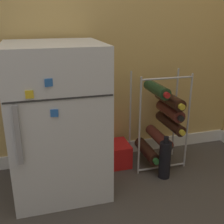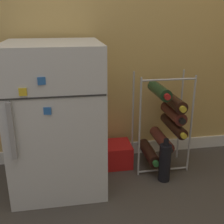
% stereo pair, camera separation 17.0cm
% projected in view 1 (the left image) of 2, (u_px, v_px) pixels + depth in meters
% --- Properties ---
extents(ground_plane, '(14.00, 14.00, 0.00)m').
position_uv_depth(ground_plane, '(144.00, 210.00, 1.49)').
color(ground_plane, '#423D38').
extents(mini_fridge, '(0.51, 0.54, 0.85)m').
position_uv_depth(mini_fridge, '(57.00, 119.00, 1.58)').
color(mini_fridge, silver).
rests_on(mini_fridge, ground_plane).
extents(wine_rack, '(0.35, 0.33, 0.64)m').
position_uv_depth(wine_rack, '(162.00, 120.00, 1.85)').
color(wine_rack, '#B2B2B7').
rests_on(wine_rack, ground_plane).
extents(soda_box, '(0.21, 0.20, 0.15)m').
position_uv_depth(soda_box, '(114.00, 154.00, 1.92)').
color(soda_box, red).
rests_on(soda_box, ground_plane).
extents(loose_bottle_floor, '(0.07, 0.07, 0.28)m').
position_uv_depth(loose_bottle_floor, '(165.00, 159.00, 1.75)').
color(loose_bottle_floor, black).
rests_on(loose_bottle_floor, ground_plane).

